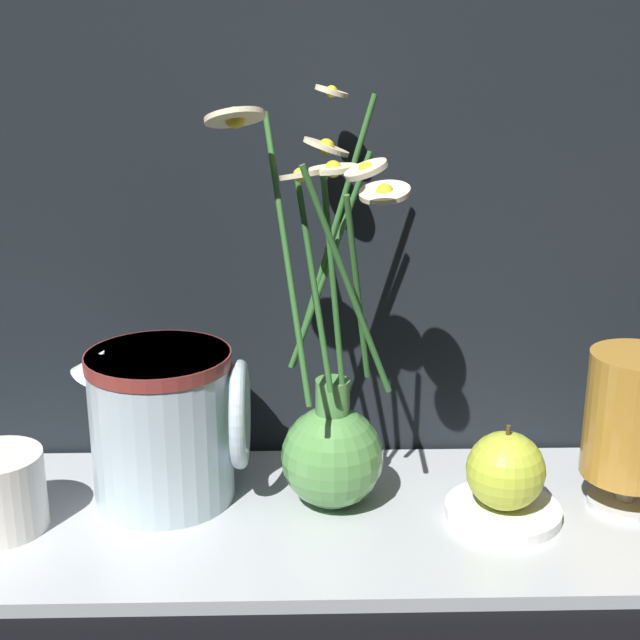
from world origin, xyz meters
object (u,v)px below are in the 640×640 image
object	(u,v)px
ceramic_pitcher	(165,420)
orange_fruit	(506,471)
tea_glass	(634,419)
vase_with_flowers	(331,429)

from	to	relation	value
ceramic_pitcher	orange_fruit	size ratio (longest dim) A/B	2.00
ceramic_pitcher	tea_glass	size ratio (longest dim) A/B	1.06
ceramic_pitcher	orange_fruit	distance (m)	0.30
vase_with_flowers	ceramic_pitcher	world-z (taller)	vase_with_flowers
ceramic_pitcher	orange_fruit	bearing A→B (deg)	-8.34
tea_glass	orange_fruit	distance (m)	0.12
tea_glass	orange_fruit	world-z (taller)	tea_glass
tea_glass	orange_fruit	bearing A→B (deg)	-171.66
vase_with_flowers	ceramic_pitcher	distance (m)	0.15
vase_with_flowers	tea_glass	bearing A→B (deg)	-2.28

